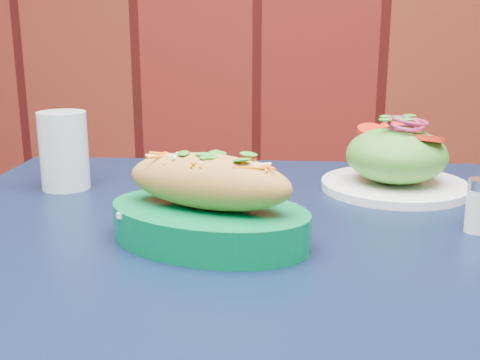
# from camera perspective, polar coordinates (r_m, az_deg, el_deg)

# --- Properties ---
(cafe_table) EXTENTS (0.82, 0.82, 0.75)m
(cafe_table) POSITION_cam_1_polar(r_m,az_deg,el_deg) (0.74, -0.91, -11.68)
(cafe_table) COLOR black
(cafe_table) RESTS_ON ground
(banh_mi_basket) EXTENTS (0.27, 0.22, 0.11)m
(banh_mi_basket) POSITION_cam_1_polar(r_m,az_deg,el_deg) (0.67, -2.99, -2.49)
(banh_mi_basket) COLOR #006B37
(banh_mi_basket) RESTS_ON cafe_table
(salad_plate) EXTENTS (0.22, 0.22, 0.11)m
(salad_plate) POSITION_cam_1_polar(r_m,az_deg,el_deg) (0.91, 14.58, 1.75)
(salad_plate) COLOR white
(salad_plate) RESTS_ON cafe_table
(water_glass) EXTENTS (0.07, 0.07, 0.11)m
(water_glass) POSITION_cam_1_polar(r_m,az_deg,el_deg) (0.93, -16.35, 2.70)
(water_glass) COLOR silver
(water_glass) RESTS_ON cafe_table
(salt_shaker) EXTENTS (0.03, 0.03, 0.06)m
(salt_shaker) POSITION_cam_1_polar(r_m,az_deg,el_deg) (0.76, 21.68, -2.30)
(salt_shaker) COLOR white
(salt_shaker) RESTS_ON cafe_table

